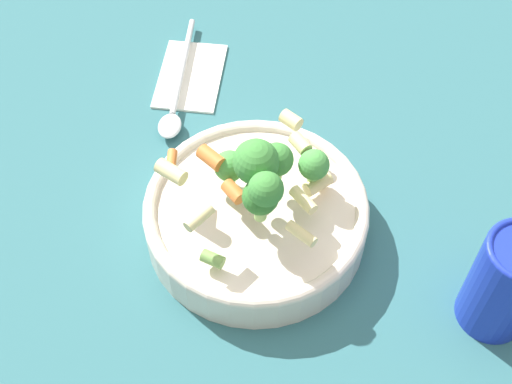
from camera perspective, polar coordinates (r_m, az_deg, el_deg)
The scene contains 6 objects.
ground_plane at distance 0.72m, azimuth 0.00°, elevation -3.04°, with size 3.00×3.00×0.00m, color #2D6066.
bowl at distance 0.70m, azimuth 0.00°, elevation -1.90°, with size 0.22×0.22×0.05m.
pasta_salad at distance 0.65m, azimuth 0.54°, elevation 1.54°, with size 0.17×0.16×0.08m.
cup at distance 0.66m, azimuth 19.42°, elevation -6.84°, with size 0.06×0.06×0.12m.
napkin at distance 0.86m, azimuth -5.28°, elevation 9.32°, with size 0.13×0.13×0.01m.
spoon at distance 0.83m, azimuth -6.43°, elevation 7.53°, with size 0.16×0.14×0.01m.
Camera 1 is at (0.27, 0.28, 0.61)m, focal length 50.00 mm.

